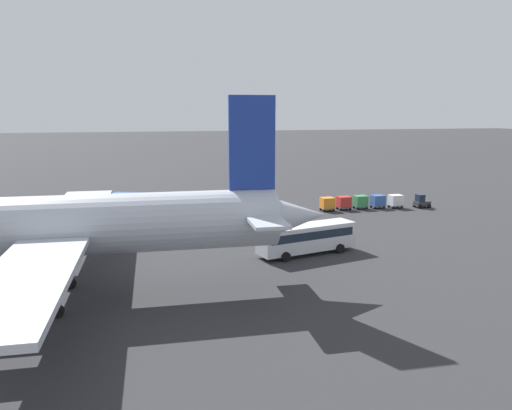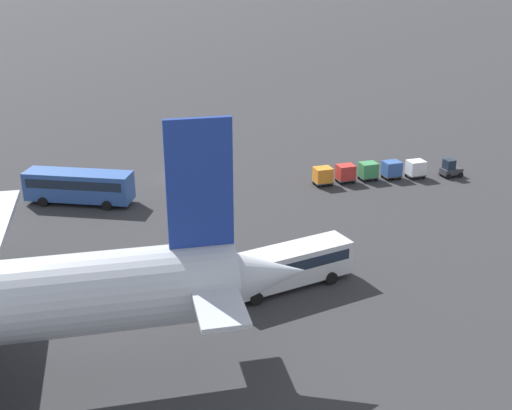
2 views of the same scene
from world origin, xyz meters
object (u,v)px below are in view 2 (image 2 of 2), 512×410
shuttle_bus_far (286,265)px  cargo_cart_red (346,172)px  baggage_tug (450,169)px  cargo_cart_green (368,170)px  shuttle_bus_near (79,185)px  cargo_cart_orange (323,175)px  worker_person (177,174)px  cargo_cart_white (416,168)px  cargo_cart_blue (392,169)px

shuttle_bus_far → cargo_cart_red: bearing=-136.3°
baggage_tug → cargo_cart_green: baggage_tug is taller
shuttle_bus_near → cargo_cart_orange: size_ratio=5.39×
shuttle_bus_far → worker_person: bearing=-93.6°
baggage_tug → cargo_cart_orange: (15.32, -1.07, 0.25)m
shuttle_bus_far → worker_person: shuttle_bus_far is taller
cargo_cart_white → shuttle_bus_near: bearing=-2.8°
shuttle_bus_far → cargo_cart_white: shuttle_bus_far is taller
cargo_cart_blue → cargo_cart_green: same height
cargo_cart_white → cargo_cart_green: (5.61, -0.73, 0.00)m
cargo_cart_white → cargo_cart_orange: 11.22m
cargo_cart_red → cargo_cart_orange: 2.81m
cargo_cart_blue → cargo_cart_green: (2.80, -0.27, 0.00)m
cargo_cart_red → cargo_cart_orange: (2.80, 0.23, 0.00)m
baggage_tug → cargo_cart_white: 4.16m
cargo_cart_white → cargo_cart_blue: size_ratio=1.00×
cargo_cart_blue → cargo_cart_red: same height
shuttle_bus_near → cargo_cart_orange: shuttle_bus_near is taller
cargo_cart_white → cargo_cart_red: same height
shuttle_bus_far → cargo_cart_blue: (-19.34, -21.05, -0.70)m
worker_person → cargo_cart_white: 27.36m
cargo_cart_orange → cargo_cart_white: bearing=177.9°
cargo_cart_blue → cargo_cart_white: bearing=170.7°
baggage_tug → cargo_cart_blue: baggage_tug is taller
shuttle_bus_near → cargo_cart_white: size_ratio=5.39×
baggage_tug → cargo_cart_white: baggage_tug is taller
cargo_cart_white → cargo_cart_orange: same height
worker_person → cargo_cart_green: 21.73m
shuttle_bus_near → baggage_tug: 41.64m
shuttle_bus_far → cargo_cart_green: size_ratio=5.33×
shuttle_bus_near → cargo_cart_blue: (-34.64, 1.40, -0.83)m
baggage_tug → worker_person: baggage_tug is taller
cargo_cart_blue → cargo_cart_orange: bearing=0.4°
cargo_cart_green → cargo_cart_white: bearing=172.6°
cargo_cart_white → cargo_cart_red: bearing=-4.3°
shuttle_bus_far → worker_person: (4.56, -26.51, -1.02)m
shuttle_bus_far → cargo_cart_orange: size_ratio=5.33×
cargo_cart_white → cargo_cart_green: 5.65m
cargo_cart_blue → cargo_cart_orange: 8.41m
cargo_cart_red → cargo_cart_orange: same height
shuttle_bus_near → baggage_tug: bearing=-160.1°
shuttle_bus_near → baggage_tug: (-41.55, 2.52, -1.08)m
baggage_tug → cargo_cart_orange: bearing=-10.1°
worker_person → cargo_cart_orange: bearing=160.4°
shuttle_bus_near → worker_person: shuttle_bus_near is taller
shuttle_bus_far → cargo_cart_red: (-13.73, -21.22, -0.70)m
shuttle_bus_far → baggage_tug: shuttle_bus_far is taller
cargo_cart_orange → baggage_tug: bearing=176.0°
worker_person → cargo_cart_orange: (-15.49, 5.52, 0.32)m
cargo_cart_green → shuttle_bus_near: bearing=-2.0°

